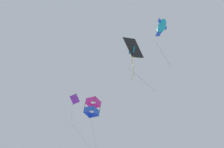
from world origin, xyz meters
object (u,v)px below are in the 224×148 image
(kite_diamond_low_drifter, at_px, (75,101))
(kite_delta_highest, at_px, (133,49))
(kite_box_mid_left, at_px, (92,107))
(kite_fish_upper_right, at_px, (162,26))

(kite_diamond_low_drifter, relative_size, kite_delta_highest, 1.72)
(kite_box_mid_left, bearing_deg, kite_fish_upper_right, -118.48)
(kite_box_mid_left, height_order, kite_fish_upper_right, kite_fish_upper_right)
(kite_delta_highest, height_order, kite_box_mid_left, kite_box_mid_left)
(kite_diamond_low_drifter, xyz_separation_m, kite_delta_highest, (-14.13, -2.81, -4.65))
(kite_diamond_low_drifter, height_order, kite_delta_highest, kite_diamond_low_drifter)
(kite_delta_highest, bearing_deg, kite_fish_upper_right, -12.55)
(kite_box_mid_left, bearing_deg, kite_diamond_low_drifter, 166.68)
(kite_delta_highest, xyz_separation_m, kite_box_mid_left, (15.62, 0.42, 5.20))
(kite_diamond_low_drifter, distance_m, kite_delta_highest, 15.14)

